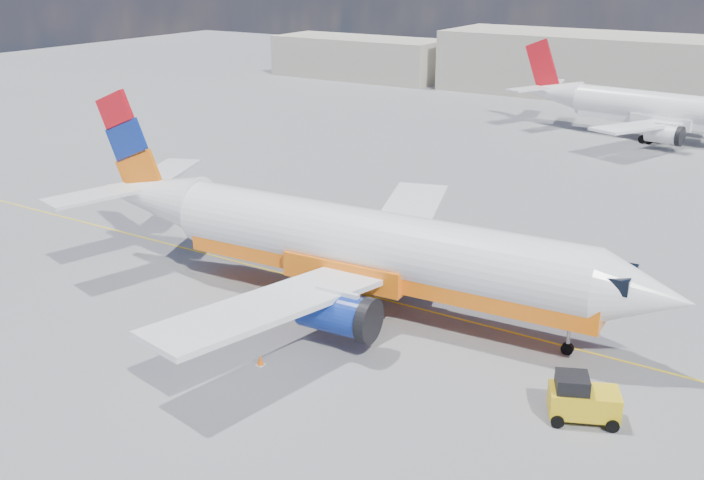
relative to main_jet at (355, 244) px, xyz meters
The scene contains 7 objects.
ground 3.98m from the main_jet, 52.75° to the right, with size 240.00×240.00×0.00m, color slate.
taxi_line 3.94m from the main_jet, 50.92° to the left, with size 70.00×0.15×0.01m, color yellow.
terminal_annex 82.97m from the main_jet, 121.88° to the left, with size 26.00×10.00×6.00m, color beige.
main_jet is the anchor object (origin of this frame).
second_jet 50.21m from the main_jet, 84.16° to the left, with size 30.66×24.07×9.29m.
gse_tug 14.47m from the main_jet, 17.95° to the right, with size 3.12×2.63×1.96m.
traffic_cone 8.52m from the main_jet, 91.08° to the right, with size 0.37×0.37×0.51m.
Camera 1 is at (19.29, -30.87, 17.70)m, focal length 40.00 mm.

